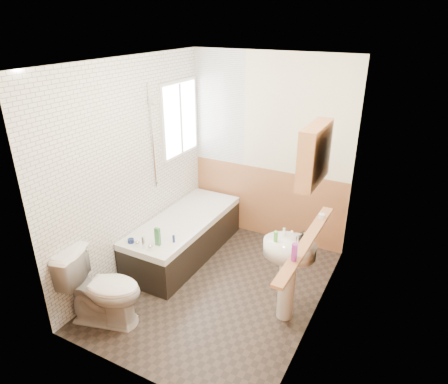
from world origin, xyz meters
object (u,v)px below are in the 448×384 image
at_px(pine_shelf, 307,242).
at_px(medicine_cabinet, 314,154).
at_px(bathtub, 184,235).
at_px(toilet, 103,289).
at_px(sink, 288,265).

xyz_separation_m(pine_shelf, medicine_cabinet, (-0.03, 0.08, 0.79)).
distance_m(bathtub, toilet, 1.44).
bearing_deg(bathtub, toilet, -91.20).
bearing_deg(toilet, pine_shelf, -83.14).
bearing_deg(pine_shelf, bathtub, 159.00).
bearing_deg(sink, medicine_cabinet, -28.08).
relative_size(toilet, sink, 0.80).
bearing_deg(bathtub, pine_shelf, -21.00).
bearing_deg(toilet, bathtub, -17.04).
height_order(sink, pine_shelf, pine_shelf).
relative_size(toilet, medicine_cabinet, 1.43).
bearing_deg(pine_shelf, medicine_cabinet, 108.28).
relative_size(sink, medicine_cabinet, 1.79).
xyz_separation_m(toilet, pine_shelf, (1.80, 0.75, 0.65)).
bearing_deg(toilet, sink, -76.14).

